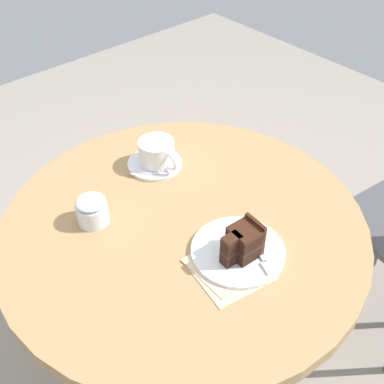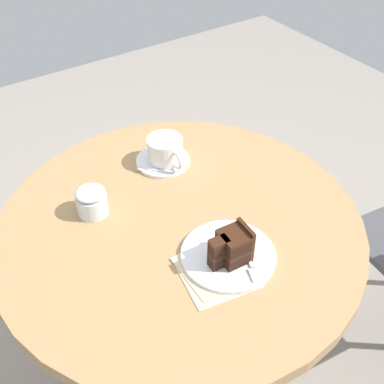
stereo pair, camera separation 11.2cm
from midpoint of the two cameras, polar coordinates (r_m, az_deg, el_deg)
ground_plane at (r=1.67m, az=-2.84°, el=-20.78°), size 4.40×4.40×0.01m
cafe_table at (r=1.19m, az=-3.76°, el=-7.37°), size 0.85×0.85×0.68m
saucer at (r=1.27m, az=-6.97°, el=3.26°), size 0.14×0.14×0.01m
coffee_cup at (r=1.25m, az=-6.75°, el=4.63°), size 0.13×0.09×0.07m
teaspoon at (r=1.24m, az=-8.35°, el=2.13°), size 0.08×0.07×0.00m
cake_plate at (r=1.04m, az=2.36°, el=-7.19°), size 0.20×0.20×0.01m
cake_slice at (r=1.00m, az=2.86°, el=-6.13°), size 0.06×0.09×0.08m
fork at (r=1.02m, az=5.01°, el=-7.65°), size 0.14×0.06×0.00m
napkin at (r=1.01m, az=1.02°, el=-9.04°), size 0.17×0.17×0.00m
sugar_pot at (r=1.12m, az=-14.62°, el=-2.21°), size 0.07×0.07×0.07m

